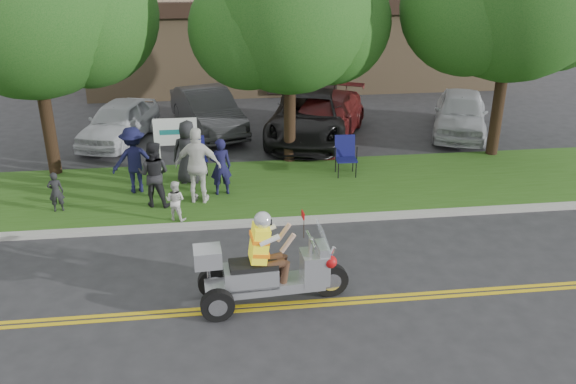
{
  "coord_description": "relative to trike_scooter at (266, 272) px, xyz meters",
  "views": [
    {
      "loc": [
        -1.7,
        -10.43,
        6.85
      ],
      "look_at": [
        -0.18,
        2.0,
        1.32
      ],
      "focal_mm": 38.0,
      "sensor_mm": 36.0,
      "label": 1
    }
  ],
  "objects": [
    {
      "name": "spectator_chair_a",
      "position": [
        -3.06,
        5.63,
        0.33
      ],
      "size": [
        1.31,
        0.93,
        1.83
      ],
      "primitive_type": "imported",
      "rotation": [
        0.0,
        0.0,
        3.37
      ],
      "color": "#131436",
      "rests_on": "grass_verge"
    },
    {
      "name": "tree_mid",
      "position": [
        1.46,
        7.56,
        3.74
      ],
      "size": [
        5.88,
        4.8,
        7.05
      ],
      "color": "#332114",
      "rests_on": "ground"
    },
    {
      "name": "trike_scooter",
      "position": [
        0.0,
        0.0,
        0.0
      ],
      "size": [
        3.02,
        1.04,
        1.98
      ],
      "rotation": [
        0.0,
        0.0,
        0.07
      ],
      "color": "black",
      "rests_on": "ground"
    },
    {
      "name": "commercial_building",
      "position": [
        2.9,
        19.3,
        1.32
      ],
      "size": [
        18.0,
        8.2,
        4.0
      ],
      "color": "#9E7F5B",
      "rests_on": "ground"
    },
    {
      "name": "parked_car_right",
      "position": [
        2.93,
        9.79,
        0.04
      ],
      "size": [
        3.95,
        5.45,
        1.47
      ],
      "primitive_type": "imported",
      "rotation": [
        0.0,
        0.0,
        -0.42
      ],
      "color": "#551314",
      "rests_on": "ground"
    },
    {
      "name": "spectator_adult_mid",
      "position": [
        -2.46,
        4.66,
        0.28
      ],
      "size": [
        0.98,
        0.85,
        1.74
      ],
      "primitive_type": "imported",
      "rotation": [
        0.0,
        0.0,
        2.88
      ],
      "color": "black",
      "rests_on": "grass_verge"
    },
    {
      "name": "spectator_adult_right",
      "position": [
        -1.33,
        4.73,
        0.43
      ],
      "size": [
        1.27,
        0.73,
        2.03
      ],
      "primitive_type": "imported",
      "rotation": [
        0.0,
        0.0,
        2.94
      ],
      "color": "silver",
      "rests_on": "grass_verge"
    },
    {
      "name": "parked_car_far_left",
      "position": [
        -4.1,
        10.3,
        0.0
      ],
      "size": [
        2.77,
        4.38,
        1.39
      ],
      "primitive_type": "imported",
      "rotation": [
        0.0,
        0.0,
        -0.3
      ],
      "color": "silver",
      "rests_on": "ground"
    },
    {
      "name": "grass_verge",
      "position": [
        0.9,
        5.53,
        -0.64
      ],
      "size": [
        60.0,
        4.0,
        0.1
      ],
      "primitive_type": "cube",
      "color": "#2B5416",
      "rests_on": "ground"
    },
    {
      "name": "spectator_adult_left",
      "position": [
        -0.75,
        5.17,
        0.2
      ],
      "size": [
        0.62,
        0.45,
        1.58
      ],
      "primitive_type": "imported",
      "rotation": [
        0.0,
        0.0,
        3.26
      ],
      "color": "#16153A",
      "rests_on": "grass_verge"
    },
    {
      "name": "spectator_chair_b",
      "position": [
        -1.63,
        6.1,
        0.32
      ],
      "size": [
        0.93,
        0.65,
        1.8
      ],
      "primitive_type": "imported",
      "rotation": [
        0.0,
        0.0,
        3.06
      ],
      "color": "#222325",
      "rests_on": "grass_verge"
    },
    {
      "name": "tree_left",
      "position": [
        -5.54,
        7.36,
        4.16
      ],
      "size": [
        6.62,
        5.4,
        7.78
      ],
      "color": "#332114",
      "rests_on": "ground"
    },
    {
      "name": "parked_car_far_right",
      "position": [
        7.75,
        9.73,
        0.06
      ],
      "size": [
        3.29,
        4.75,
        1.5
      ],
      "primitive_type": "imported",
      "rotation": [
        0.0,
        0.0,
        -0.38
      ],
      "color": "#AFB2B7",
      "rests_on": "ground"
    },
    {
      "name": "curb",
      "position": [
        0.9,
        3.38,
        -0.63
      ],
      "size": [
        60.0,
        0.25,
        0.12
      ],
      "primitive_type": "cube",
      "color": "#A8A89E",
      "rests_on": "ground"
    },
    {
      "name": "child_right",
      "position": [
        -1.91,
        3.73,
        -0.07
      ],
      "size": [
        0.61,
        0.55,
        1.03
      ],
      "primitive_type": "imported",
      "rotation": [
        0.0,
        0.0,
        2.75
      ],
      "color": "silver",
      "rests_on": "grass_verge"
    },
    {
      "name": "child_left",
      "position": [
        -4.93,
        4.6,
        -0.06
      ],
      "size": [
        0.42,
        0.32,
        1.06
      ],
      "primitive_type": "imported",
      "rotation": [
        0.0,
        0.0,
        3.32
      ],
      "color": "black",
      "rests_on": "grass_verge"
    },
    {
      "name": "business_sign",
      "position": [
        -2.0,
        6.93,
        0.57
      ],
      "size": [
        1.25,
        0.06,
        1.75
      ],
      "color": "silver",
      "rests_on": "ground"
    },
    {
      "name": "lawn_chair_b",
      "position": [
        -1.44,
        6.83,
        0.02
      ],
      "size": [
        0.65,
        0.67,
        1.07
      ],
      "rotation": [
        0.0,
        0.0,
        0.16
      ],
      "color": "black",
      "rests_on": "grass_verge"
    },
    {
      "name": "ground",
      "position": [
        0.9,
        0.33,
        -0.69
      ],
      "size": [
        120.0,
        120.0,
        0.0
      ],
      "primitive_type": "plane",
      "color": "#28282B",
      "rests_on": "ground"
    },
    {
      "name": "parked_car_mid",
      "position": [
        2.4,
        9.82,
        0.09
      ],
      "size": [
        3.98,
        6.1,
        1.56
      ],
      "primitive_type": "imported",
      "rotation": [
        0.0,
        0.0,
        -0.27
      ],
      "color": "black",
      "rests_on": "ground"
    },
    {
      "name": "centerline_far",
      "position": [
        0.9,
        -0.09,
        -0.68
      ],
      "size": [
        60.0,
        0.1,
        0.01
      ],
      "primitive_type": "cube",
      "color": "gold",
      "rests_on": "ground"
    },
    {
      "name": "lawn_chair_a",
      "position": [
        2.88,
        6.23,
        0.05
      ],
      "size": [
        0.61,
        0.63,
        1.13
      ],
      "rotation": [
        0.0,
        0.0,
        -0.03
      ],
      "color": "black",
      "rests_on": "grass_verge"
    },
    {
      "name": "centerline_near",
      "position": [
        0.9,
        -0.25,
        -0.68
      ],
      "size": [
        60.0,
        0.1,
        0.01
      ],
      "primitive_type": "cube",
      "color": "gold",
      "rests_on": "ground"
    },
    {
      "name": "parked_car_left",
      "position": [
        -1.1,
        11.0,
        0.07
      ],
      "size": [
        2.88,
        4.88,
        1.52
      ],
      "primitive_type": "imported",
      "rotation": [
        0.0,
        0.0,
        0.3
      ],
      "color": "#2F3032",
      "rests_on": "ground"
    }
  ]
}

